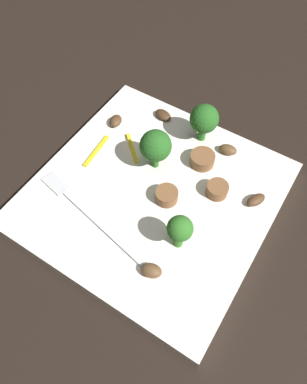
# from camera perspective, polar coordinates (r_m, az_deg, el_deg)

# --- Properties ---
(ground_plane) EXTENTS (1.40, 1.40, 0.00)m
(ground_plane) POSITION_cam_1_polar(r_m,az_deg,el_deg) (0.47, -0.00, -1.13)
(ground_plane) COLOR black
(plate) EXTENTS (0.29, 0.29, 0.02)m
(plate) POSITION_cam_1_polar(r_m,az_deg,el_deg) (0.46, -0.00, -0.58)
(plate) COLOR white
(plate) RESTS_ON ground_plane
(fork) EXTENTS (0.18, 0.05, 0.00)m
(fork) POSITION_cam_1_polar(r_m,az_deg,el_deg) (0.45, -10.64, -2.97)
(fork) COLOR silver
(fork) RESTS_ON plate
(broccoli_floret_0) EXTENTS (0.03, 0.03, 0.05)m
(broccoli_floret_0) POSITION_cam_1_polar(r_m,az_deg,el_deg) (0.39, 4.15, -5.90)
(broccoli_floret_0) COLOR #347525
(broccoli_floret_0) RESTS_ON plate
(broccoli_floret_1) EXTENTS (0.04, 0.04, 0.06)m
(broccoli_floret_1) POSITION_cam_1_polar(r_m,az_deg,el_deg) (0.49, 7.94, 11.19)
(broccoli_floret_1) COLOR #296420
(broccoli_floret_1) RESTS_ON plate
(broccoli_floret_2) EXTENTS (0.04, 0.04, 0.06)m
(broccoli_floret_2) POSITION_cam_1_polar(r_m,az_deg,el_deg) (0.45, 0.33, 7.21)
(broccoli_floret_2) COLOR #296420
(broccoli_floret_2) RESTS_ON plate
(sausage_slice_0) EXTENTS (0.03, 0.03, 0.02)m
(sausage_slice_0) POSITION_cam_1_polar(r_m,az_deg,el_deg) (0.45, 9.96, 0.38)
(sausage_slice_0) COLOR brown
(sausage_slice_0) RESTS_ON plate
(sausage_slice_1) EXTENTS (0.04, 0.04, 0.02)m
(sausage_slice_1) POSITION_cam_1_polar(r_m,az_deg,el_deg) (0.48, 7.66, 5.12)
(sausage_slice_1) COLOR brown
(sausage_slice_1) RESTS_ON plate
(sausage_slice_2) EXTENTS (0.04, 0.04, 0.02)m
(sausage_slice_2) POSITION_cam_1_polar(r_m,az_deg,el_deg) (0.45, 2.38, -0.14)
(sausage_slice_2) COLOR brown
(sausage_slice_2) RESTS_ON plate
(mushroom_0) EXTENTS (0.02, 0.03, 0.01)m
(mushroom_0) POSITION_cam_1_polar(r_m,az_deg,el_deg) (0.53, -5.95, 11.03)
(mushroom_0) COLOR #4C331E
(mushroom_0) RESTS_ON plate
(mushroom_1) EXTENTS (0.02, 0.03, 0.01)m
(mushroom_1) POSITION_cam_1_polar(r_m,az_deg,el_deg) (0.46, 15.75, -1.21)
(mushroom_1) COLOR #4C331E
(mushroom_1) RESTS_ON plate
(mushroom_2) EXTENTS (0.03, 0.02, 0.01)m
(mushroom_2) POSITION_cam_1_polar(r_m,az_deg,el_deg) (0.40, -0.35, -12.21)
(mushroom_2) COLOR brown
(mushroom_2) RESTS_ON plate
(mushroom_3) EXTENTS (0.03, 0.02, 0.01)m
(mushroom_3) POSITION_cam_1_polar(r_m,az_deg,el_deg) (0.53, 1.52, 11.99)
(mushroom_3) COLOR #422B19
(mushroom_3) RESTS_ON plate
(mushroom_4) EXTENTS (0.03, 0.02, 0.01)m
(mushroom_4) POSITION_cam_1_polar(r_m,az_deg,el_deg) (0.50, 11.62, 6.53)
(mushroom_4) COLOR brown
(mushroom_4) RESTS_ON plate
(pepper_strip_0) EXTENTS (0.01, 0.06, 0.00)m
(pepper_strip_0) POSITION_cam_1_polar(r_m,az_deg,el_deg) (0.50, -8.95, 6.39)
(pepper_strip_0) COLOR yellow
(pepper_strip_0) RESTS_ON plate
(pepper_strip_1) EXTENTS (0.04, 0.04, 0.00)m
(pepper_strip_1) POSITION_cam_1_polar(r_m,az_deg,el_deg) (0.50, -3.40, 6.94)
(pepper_strip_1) COLOR yellow
(pepper_strip_1) RESTS_ON plate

